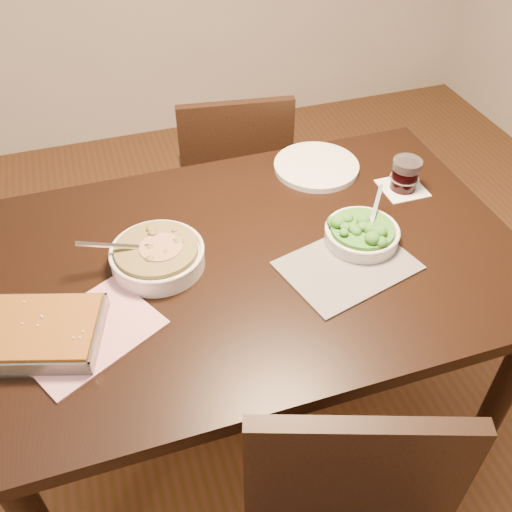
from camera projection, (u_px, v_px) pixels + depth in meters
ground at (252, 416)px, 1.96m from camera, size 4.00×4.00×0.00m
table at (250, 282)px, 1.52m from camera, size 1.40×0.90×0.75m
magazine_a at (88, 333)px, 1.26m from camera, size 0.36×0.33×0.01m
magazine_b at (348, 266)px, 1.43m from camera, size 0.37×0.30×0.01m
coaster at (402, 188)px, 1.67m from camera, size 0.12×0.12×0.00m
stew_bowl at (157, 255)px, 1.41m from camera, size 0.26×0.23×0.09m
broccoli_bowl at (362, 233)px, 1.48m from camera, size 0.19×0.20×0.08m
baking_dish at (38, 333)px, 1.24m from camera, size 0.32×0.27×0.05m
wine_tumbler at (405, 174)px, 1.64m from camera, size 0.08×0.08×0.09m
dinner_plate at (316, 166)px, 1.74m from camera, size 0.26×0.26×0.02m
chair_far at (234, 179)px, 2.19m from camera, size 0.45×0.45×0.85m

